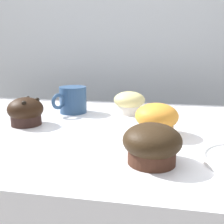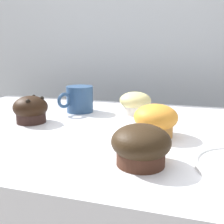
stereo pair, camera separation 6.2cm
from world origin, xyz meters
name	(u,v)px [view 1 (the left image)]	position (x,y,z in m)	size (l,w,h in m)	color
wall_back	(125,92)	(0.00, 0.60, 0.90)	(3.20, 0.10, 1.80)	#B2B7BC
muffin_front_center	(157,119)	(0.15, -0.03, 0.94)	(0.10, 0.10, 0.07)	#C1813A
muffin_back_left	(152,144)	(0.15, -0.19, 0.94)	(0.10, 0.10, 0.07)	#432519
muffin_back_right	(129,102)	(0.07, 0.15, 0.94)	(0.09, 0.09, 0.07)	white
muffin_front_left	(26,112)	(-0.18, -0.01, 0.94)	(0.09, 0.09, 0.07)	black
coffee_cup	(73,99)	(-0.10, 0.13, 0.95)	(0.08, 0.12, 0.08)	navy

